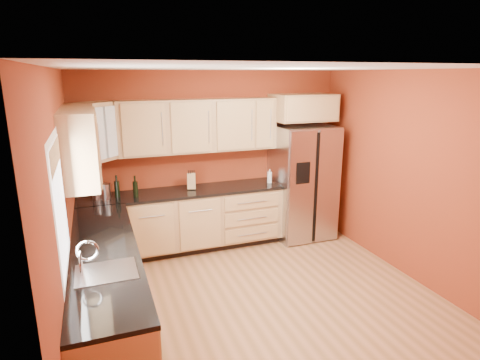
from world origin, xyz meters
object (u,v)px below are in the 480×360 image
object	(u,v)px
canister_left	(105,192)
soap_dispenser	(270,176)
wine_bottle_a	(117,186)
knife_block	(191,181)
refrigerator	(302,182)

from	to	relation	value
canister_left	soap_dispenser	distance (m)	2.41
soap_dispenser	wine_bottle_a	bearing A→B (deg)	179.06
wine_bottle_a	soap_dispenser	bearing A→B (deg)	-0.94
knife_block	soap_dispenser	distance (m)	1.21
wine_bottle_a	canister_left	bearing A→B (deg)	-158.58
canister_left	soap_dispenser	bearing A→B (deg)	0.57
refrigerator	soap_dispenser	size ratio (longest dim) A/B	8.41
refrigerator	wine_bottle_a	bearing A→B (deg)	178.39
canister_left	wine_bottle_a	xyz separation A→B (m)	(0.15, 0.06, 0.04)
wine_bottle_a	knife_block	size ratio (longest dim) A/B	1.30
refrigerator	knife_block	world-z (taller)	refrigerator
wine_bottle_a	refrigerator	bearing A→B (deg)	-1.61
refrigerator	canister_left	world-z (taller)	refrigerator
wine_bottle_a	soap_dispenser	size ratio (longest dim) A/B	1.44
soap_dispenser	canister_left	bearing A→B (deg)	-179.43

